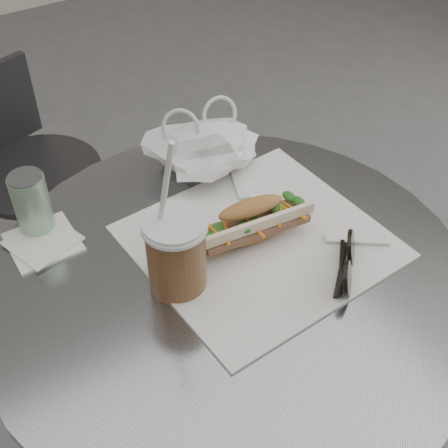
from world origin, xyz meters
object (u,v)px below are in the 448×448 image
iced_coffee (176,252)px  sunglasses (347,264)px  chair_far (37,201)px  banh_mi (252,222)px  drink_can (32,204)px  cafe_table (229,376)px

iced_coffee → sunglasses: bearing=-27.1°
chair_far → sunglasses: sunglasses is taller
chair_far → banh_mi: 0.97m
iced_coffee → drink_can: (-0.14, 0.23, -0.01)m
cafe_table → sunglasses: sunglasses is taller
chair_far → banh_mi: banh_mi is taller
cafe_table → sunglasses: (0.15, -0.09, 0.30)m
banh_mi → iced_coffee: 0.15m
chair_far → iced_coffee: size_ratio=2.38×
cafe_table → iced_coffee: iced_coffee is taller
chair_far → drink_can: 0.80m
banh_mi → sunglasses: (0.08, -0.14, -0.02)m
chair_far → cafe_table: bearing=79.0°
sunglasses → drink_can: bearing=91.3°
iced_coffee → sunglasses: iced_coffee is taller
iced_coffee → cafe_table: bearing=-20.2°
cafe_table → drink_can: 0.47m
iced_coffee → drink_can: size_ratio=2.50×
chair_far → banh_mi: (0.18, -0.82, 0.48)m
chair_far → sunglasses: (0.26, -0.96, 0.46)m
cafe_table → sunglasses: size_ratio=7.27×
banh_mi → sunglasses: 0.16m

